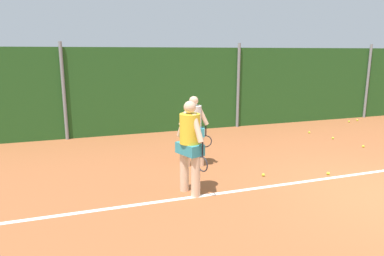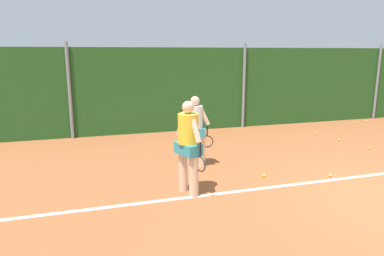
{
  "view_description": "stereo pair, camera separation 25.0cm",
  "coord_description": "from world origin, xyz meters",
  "px_view_note": "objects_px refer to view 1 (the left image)",
  "views": [
    {
      "loc": [
        -5.36,
        -4.38,
        2.56
      ],
      "look_at": [
        -3.15,
        2.12,
        1.07
      ],
      "focal_mm": 32.71,
      "sensor_mm": 36.0,
      "label": 1
    },
    {
      "loc": [
        -5.13,
        -4.45,
        2.56
      ],
      "look_at": [
        -3.15,
        2.12,
        1.07
      ],
      "focal_mm": 32.71,
      "sensor_mm": 36.0,
      "label": 2
    }
  ],
  "objects_px": {
    "player_midcourt": "(194,128)",
    "tennis_ball_5": "(263,175)",
    "player_foreground_near": "(190,143)",
    "tennis_ball_6": "(363,146)",
    "tennis_ball_1": "(328,173)",
    "tennis_ball_7": "(309,132)",
    "tennis_ball_10": "(349,122)",
    "tennis_ball_0": "(333,138)",
    "tennis_ball_2": "(357,120)"
  },
  "relations": [
    {
      "from": "player_midcourt",
      "to": "tennis_ball_5",
      "type": "xyz_separation_m",
      "value": [
        1.16,
        -1.12,
        -0.87
      ]
    },
    {
      "from": "tennis_ball_0",
      "to": "tennis_ball_6",
      "type": "xyz_separation_m",
      "value": [
        0.13,
        -1.04,
        0.0
      ]
    },
    {
      "from": "player_foreground_near",
      "to": "tennis_ball_10",
      "type": "height_order",
      "value": "player_foreground_near"
    },
    {
      "from": "tennis_ball_6",
      "to": "tennis_ball_2",
      "type": "bearing_deg",
      "value": 48.43
    },
    {
      "from": "player_foreground_near",
      "to": "player_midcourt",
      "type": "distance_m",
      "value": 1.59
    },
    {
      "from": "player_foreground_near",
      "to": "tennis_ball_6",
      "type": "distance_m",
      "value": 5.78
    },
    {
      "from": "tennis_ball_5",
      "to": "tennis_ball_7",
      "type": "relative_size",
      "value": 1.0
    },
    {
      "from": "player_foreground_near",
      "to": "tennis_ball_5",
      "type": "distance_m",
      "value": 2.01
    },
    {
      "from": "tennis_ball_1",
      "to": "tennis_ball_6",
      "type": "bearing_deg",
      "value": 31.8
    },
    {
      "from": "tennis_ball_0",
      "to": "tennis_ball_2",
      "type": "bearing_deg",
      "value": 35.34
    },
    {
      "from": "tennis_ball_10",
      "to": "tennis_ball_0",
      "type": "bearing_deg",
      "value": -140.95
    },
    {
      "from": "tennis_ball_0",
      "to": "tennis_ball_5",
      "type": "distance_m",
      "value": 4.23
    },
    {
      "from": "tennis_ball_10",
      "to": "tennis_ball_6",
      "type": "bearing_deg",
      "value": -126.91
    },
    {
      "from": "tennis_ball_6",
      "to": "tennis_ball_7",
      "type": "distance_m",
      "value": 1.94
    },
    {
      "from": "player_foreground_near",
      "to": "tennis_ball_6",
      "type": "relative_size",
      "value": 26.12
    },
    {
      "from": "tennis_ball_0",
      "to": "tennis_ball_10",
      "type": "bearing_deg",
      "value": 39.05
    },
    {
      "from": "tennis_ball_0",
      "to": "tennis_ball_7",
      "type": "height_order",
      "value": "same"
    },
    {
      "from": "player_midcourt",
      "to": "tennis_ball_1",
      "type": "distance_m",
      "value": 3.05
    },
    {
      "from": "tennis_ball_0",
      "to": "tennis_ball_2",
      "type": "relative_size",
      "value": 1.0
    },
    {
      "from": "player_foreground_near",
      "to": "tennis_ball_2",
      "type": "bearing_deg",
      "value": 99.33
    },
    {
      "from": "tennis_ball_0",
      "to": "tennis_ball_5",
      "type": "xyz_separation_m",
      "value": [
        -3.63,
        -2.17,
        0.0
      ]
    },
    {
      "from": "player_midcourt",
      "to": "tennis_ball_5",
      "type": "bearing_deg",
      "value": -28.81
    },
    {
      "from": "tennis_ball_1",
      "to": "tennis_ball_0",
      "type": "bearing_deg",
      "value": 48.1
    },
    {
      "from": "tennis_ball_2",
      "to": "tennis_ball_6",
      "type": "distance_m",
      "value": 4.1
    },
    {
      "from": "player_midcourt",
      "to": "tennis_ball_2",
      "type": "bearing_deg",
      "value": 37.23
    },
    {
      "from": "tennis_ball_5",
      "to": "tennis_ball_0",
      "type": "bearing_deg",
      "value": 30.88
    },
    {
      "from": "tennis_ball_5",
      "to": "tennis_ball_7",
      "type": "xyz_separation_m",
      "value": [
        3.44,
        3.04,
        0.0
      ]
    },
    {
      "from": "tennis_ball_0",
      "to": "tennis_ball_2",
      "type": "xyz_separation_m",
      "value": [
        2.85,
        2.02,
        0.0
      ]
    },
    {
      "from": "tennis_ball_6",
      "to": "tennis_ball_7",
      "type": "xyz_separation_m",
      "value": [
        -0.33,
        1.91,
        0.0
      ]
    },
    {
      "from": "player_midcourt",
      "to": "tennis_ball_5",
      "type": "height_order",
      "value": "player_midcourt"
    },
    {
      "from": "tennis_ball_0",
      "to": "tennis_ball_6",
      "type": "relative_size",
      "value": 1.0
    },
    {
      "from": "tennis_ball_10",
      "to": "player_midcourt",
      "type": "bearing_deg",
      "value": -157.52
    },
    {
      "from": "player_foreground_near",
      "to": "tennis_ball_10",
      "type": "xyz_separation_m",
      "value": [
        7.73,
        4.44,
        -0.93
      ]
    },
    {
      "from": "player_midcourt",
      "to": "tennis_ball_1",
      "type": "bearing_deg",
      "value": -15.34
    },
    {
      "from": "tennis_ball_7",
      "to": "tennis_ball_5",
      "type": "bearing_deg",
      "value": -138.55
    },
    {
      "from": "tennis_ball_2",
      "to": "tennis_ball_6",
      "type": "bearing_deg",
      "value": -131.57
    },
    {
      "from": "tennis_ball_6",
      "to": "tennis_ball_7",
      "type": "height_order",
      "value": "same"
    },
    {
      "from": "tennis_ball_2",
      "to": "tennis_ball_6",
      "type": "height_order",
      "value": "same"
    },
    {
      "from": "tennis_ball_7",
      "to": "tennis_ball_10",
      "type": "height_order",
      "value": "same"
    },
    {
      "from": "player_foreground_near",
      "to": "tennis_ball_7",
      "type": "distance_m",
      "value": 6.27
    },
    {
      "from": "tennis_ball_5",
      "to": "tennis_ball_10",
      "type": "height_order",
      "value": "same"
    },
    {
      "from": "tennis_ball_2",
      "to": "player_foreground_near",
      "type": "bearing_deg",
      "value": -151.06
    },
    {
      "from": "tennis_ball_0",
      "to": "tennis_ball_6",
      "type": "bearing_deg",
      "value": -82.72
    },
    {
      "from": "tennis_ball_1",
      "to": "tennis_ball_5",
      "type": "height_order",
      "value": "same"
    },
    {
      "from": "tennis_ball_5",
      "to": "tennis_ball_6",
      "type": "bearing_deg",
      "value": 16.68
    },
    {
      "from": "tennis_ball_2",
      "to": "tennis_ball_7",
      "type": "xyz_separation_m",
      "value": [
        -3.05,
        -1.16,
        0.0
      ]
    },
    {
      "from": "player_foreground_near",
      "to": "tennis_ball_7",
      "type": "height_order",
      "value": "player_foreground_near"
    },
    {
      "from": "tennis_ball_6",
      "to": "player_foreground_near",
      "type": "bearing_deg",
      "value": -164.92
    },
    {
      "from": "tennis_ball_2",
      "to": "tennis_ball_7",
      "type": "bearing_deg",
      "value": -159.2
    },
    {
      "from": "player_foreground_near",
      "to": "tennis_ball_5",
      "type": "xyz_separation_m",
      "value": [
        1.75,
        0.36,
        -0.93
      ]
    }
  ]
}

